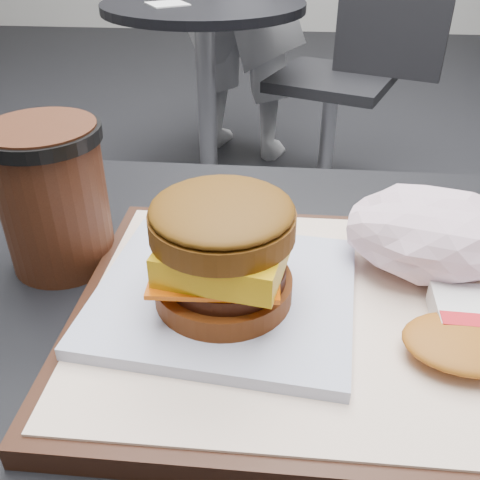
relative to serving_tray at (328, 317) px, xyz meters
The scene contains 7 objects.
serving_tray is the anchor object (origin of this frame).
breakfast_sandwich 0.09m from the serving_tray, behind, with size 0.21×0.19×0.09m.
crumpled_wrapper 0.11m from the serving_tray, 36.18° to the left, with size 0.14×0.11×0.06m, color white, non-canonical shape.
coffee_cup 0.25m from the serving_tray, 163.59° to the left, with size 0.10×0.10×0.13m.
neighbor_table 1.69m from the serving_tray, 101.82° to the left, with size 0.70×0.70×0.75m.
napkin 1.62m from the serving_tray, 106.15° to the left, with size 0.12×0.12×0.00m, color white.
neighbor_chair 1.79m from the serving_tray, 83.65° to the left, with size 0.65×0.54×0.88m.
Camera 1 is at (-0.05, -0.30, 1.05)m, focal length 40.00 mm.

